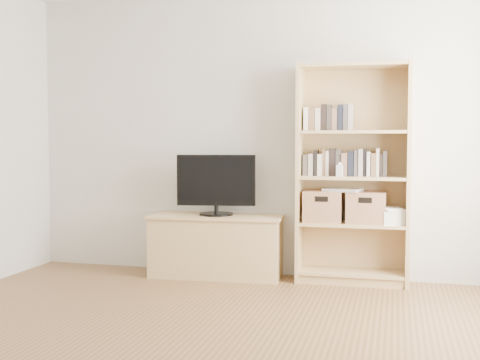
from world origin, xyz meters
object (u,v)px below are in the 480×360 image
(bookshelf, at_px, (353,174))
(basket_left, at_px, (323,206))
(tv_stand, at_px, (216,247))
(basket_right, at_px, (366,207))
(baby_monitor, at_px, (340,171))
(television, at_px, (216,184))
(laptop, at_px, (343,190))

(bookshelf, xyz_separation_m, basket_left, (-0.25, -0.01, -0.29))
(tv_stand, height_order, basket_right, basket_right)
(baby_monitor, distance_m, basket_right, 0.40)
(television, height_order, baby_monitor, television)
(television, distance_m, baby_monitor, 1.12)
(baby_monitor, height_order, laptop, baby_monitor)
(baby_monitor, relative_size, basket_left, 0.30)
(television, height_order, laptop, television)
(basket_left, xyz_separation_m, laptop, (0.17, -0.01, 0.15))
(television, bearing_deg, bookshelf, -7.17)
(television, relative_size, baby_monitor, 7.08)
(basket_left, bearing_deg, laptop, -3.27)
(baby_monitor, relative_size, laptop, 0.33)
(baby_monitor, distance_m, laptop, 0.19)
(tv_stand, height_order, basket_left, basket_left)
(television, distance_m, basket_left, 0.97)
(bookshelf, height_order, baby_monitor, bookshelf)
(tv_stand, distance_m, baby_monitor, 1.31)
(bookshelf, bearing_deg, baby_monitor, -135.00)
(laptop, bearing_deg, basket_left, -168.30)
(television, distance_m, basket_right, 1.34)
(baby_monitor, bearing_deg, basket_right, 32.62)
(basket_right, xyz_separation_m, laptop, (-0.20, -0.01, 0.15))
(baby_monitor, height_order, basket_left, baby_monitor)
(television, height_order, basket_right, television)
(basket_right, bearing_deg, laptop, -176.22)
(television, xyz_separation_m, basket_right, (1.33, 0.05, -0.18))
(bookshelf, distance_m, basket_left, 0.38)
(tv_stand, height_order, baby_monitor, baby_monitor)
(tv_stand, bearing_deg, basket_left, -0.83)
(tv_stand, xyz_separation_m, basket_left, (0.96, 0.04, 0.39))
(tv_stand, xyz_separation_m, basket_right, (1.33, 0.05, 0.39))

